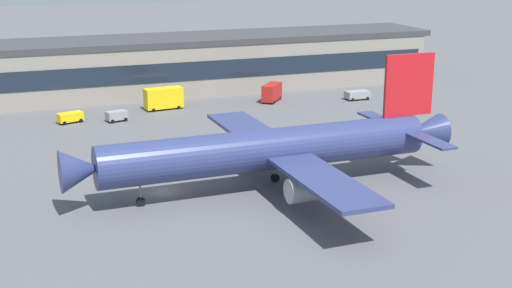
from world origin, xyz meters
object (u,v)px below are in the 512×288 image
stair_truck (272,92)px  catering_truck (164,98)px  baggage_tug (117,115)px  airliner (273,149)px  pushback_tractor (358,94)px  follow_me_car (70,117)px

stair_truck → catering_truck: bearing=178.0°
catering_truck → baggage_tug: bearing=-147.7°
airliner → pushback_tractor: 57.18m
catering_truck → follow_me_car: bearing=-165.4°
airliner → stair_truck: (18.81, 48.46, -3.36)m
catering_truck → stair_truck: bearing=-2.0°
airliner → follow_me_car: size_ratio=10.85×
stair_truck → pushback_tractor: (17.14, -4.21, -0.93)m
catering_truck → airliner: bearing=-86.7°
stair_truck → follow_me_car: (-39.80, -3.97, -0.89)m
pushback_tractor → follow_me_car: size_ratio=1.00×
stair_truck → baggage_tug: 32.28m
baggage_tug → catering_truck: 12.01m
airliner → stair_truck: bearing=68.8°
baggage_tug → catering_truck: (10.10, 6.38, 1.21)m
airliner → pushback_tractor: (35.95, 44.25, -4.29)m
follow_me_car → catering_truck: 18.77m
stair_truck → follow_me_car: 40.00m
baggage_tug → catering_truck: bearing=32.3°
stair_truck → catering_truck: 21.69m
pushback_tractor → follow_me_car: (-56.94, 0.24, 0.04)m
follow_me_car → baggage_tug: bearing=-11.6°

